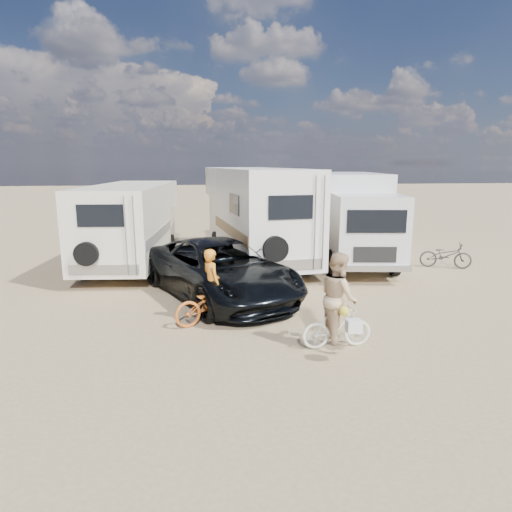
{
  "coord_description": "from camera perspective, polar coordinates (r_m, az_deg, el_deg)",
  "views": [
    {
      "loc": [
        -1.97,
        -10.09,
        3.82
      ],
      "look_at": [
        -0.45,
        1.82,
        1.3
      ],
      "focal_mm": 31.1,
      "sensor_mm": 36.0,
      "label": 1
    }
  ],
  "objects": [
    {
      "name": "rider_man",
      "position": [
        10.75,
        -5.73,
        -4.36
      ],
      "size": [
        0.61,
        0.71,
        1.66
      ],
      "primitive_type": "imported",
      "rotation": [
        0.0,
        0.0,
        1.99
      ],
      "color": "orange",
      "rests_on": "ground"
    },
    {
      "name": "rv_main",
      "position": [
        17.26,
        -0.09,
        5.19
      ],
      "size": [
        3.61,
        8.5,
        3.63
      ],
      "primitive_type": null,
      "rotation": [
        0.0,
        0.0,
        0.13
      ],
      "color": "white",
      "rests_on": "ground"
    },
    {
      "name": "rider_woman",
      "position": [
        9.39,
        10.51,
        -6.23
      ],
      "size": [
        0.76,
        0.95,
        1.87
      ],
      "primitive_type": "imported",
      "rotation": [
        0.0,
        0.0,
        1.62
      ],
      "color": "tan",
      "rests_on": "ground"
    },
    {
      "name": "bike_man",
      "position": [
        10.84,
        -5.69,
        -6.0
      ],
      "size": [
        2.03,
        1.4,
        1.01
      ],
      "primitive_type": "imported",
      "rotation": [
        0.0,
        0.0,
        1.99
      ],
      "color": "#C35A1C",
      "rests_on": "ground"
    },
    {
      "name": "rv_left",
      "position": [
        17.39,
        -15.71,
        3.81
      ],
      "size": [
        3.07,
        7.67,
        3.03
      ],
      "primitive_type": null,
      "rotation": [
        0.0,
        0.0,
        -0.08
      ],
      "color": "beige",
      "rests_on": "ground"
    },
    {
      "name": "cooler",
      "position": [
        13.97,
        3.07,
        -3.01
      ],
      "size": [
        0.72,
        0.62,
        0.48
      ],
      "primitive_type": "cube",
      "rotation": [
        0.0,
        0.0,
        -0.38
      ],
      "color": "#275491",
      "rests_on": "ground"
    },
    {
      "name": "ground",
      "position": [
        10.97,
        3.59,
        -8.55
      ],
      "size": [
        140.0,
        140.0,
        0.0
      ],
      "primitive_type": "plane",
      "color": "tan",
      "rests_on": "ground"
    },
    {
      "name": "crate",
      "position": [
        13.59,
        10.74,
        -3.95
      ],
      "size": [
        0.46,
        0.46,
        0.33
      ],
      "primitive_type": "cube",
      "rotation": [
        0.0,
        0.0,
        0.14
      ],
      "color": "brown",
      "rests_on": "ground"
    },
    {
      "name": "dark_suv",
      "position": [
        12.77,
        -4.68,
        -1.74
      ],
      "size": [
        4.96,
        6.55,
        1.65
      ],
      "primitive_type": "imported",
      "rotation": [
        0.0,
        0.0,
        0.43
      ],
      "color": "black",
      "rests_on": "ground"
    },
    {
      "name": "bike_woman",
      "position": [
        9.55,
        10.4,
        -9.0
      ],
      "size": [
        1.53,
        0.5,
        0.91
      ],
      "primitive_type": "imported",
      "rotation": [
        0.0,
        0.0,
        1.62
      ],
      "color": "beige",
      "rests_on": "ground"
    },
    {
      "name": "box_truck",
      "position": [
        17.63,
        12.27,
        4.73
      ],
      "size": [
        3.41,
        7.52,
        3.43
      ],
      "primitive_type": null,
      "rotation": [
        0.0,
        0.0,
        -0.14
      ],
      "color": "silver",
      "rests_on": "ground"
    },
    {
      "name": "bike_parked",
      "position": [
        17.83,
        23.2,
        0.08
      ],
      "size": [
        1.91,
        1.26,
        0.95
      ],
      "primitive_type": "imported",
      "rotation": [
        0.0,
        0.0,
        1.19
      ],
      "color": "#292B29",
      "rests_on": "ground"
    }
  ]
}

